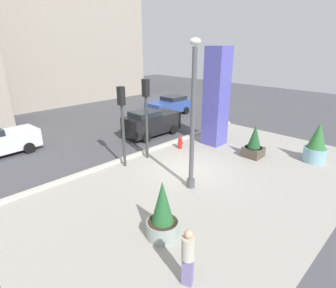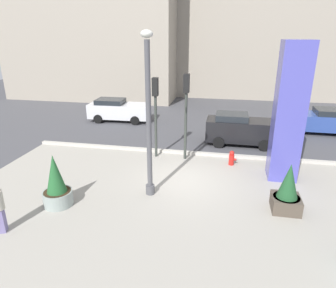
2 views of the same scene
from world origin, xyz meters
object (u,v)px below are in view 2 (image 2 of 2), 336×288
Objects in this scene: fire_hydrant at (232,158)px; car_passing_lane at (119,110)px; lamp_post at (149,121)px; potted_plant_curbside at (56,185)px; traffic_light_far_side at (186,103)px; traffic_light_corner at (155,104)px; art_pillar_blue at (289,113)px; car_intersection at (241,129)px; car_curb_east at (320,120)px; potted_plant_near_left at (287,191)px.

fire_hydrant is 10.63m from car_passing_lane.
potted_plant_curbside is (-3.24, -1.50, -2.25)m from lamp_post.
traffic_light_corner is (-1.56, 0.03, -0.14)m from traffic_light_far_side.
potted_plant_curbside is at bearing -81.46° from car_passing_lane.
traffic_light_corner is (-6.15, 1.30, -0.16)m from art_pillar_blue.
fire_hydrant is (3.27, 3.59, -2.71)m from lamp_post.
potted_plant_curbside is 0.50× the size of car_intersection.
car_curb_east is at bearing -0.87° from car_passing_lane.
art_pillar_blue reaches higher than car_curb_east.
lamp_post reaches higher than fire_hydrant.
traffic_light_far_side is (4.12, 5.43, 2.13)m from potted_plant_curbside.
art_pillar_blue is 3.19× the size of potted_plant_near_left.
fire_hydrant is at bearing -131.31° from car_curb_east.
potted_plant_near_left is 8.55m from potted_plant_curbside.
car_passing_lane is at bearing 179.13° from car_curb_east.
car_intersection is (0.49, 3.16, 0.57)m from fire_hydrant.
traffic_light_far_side is at bearing -142.82° from car_curb_east.
potted_plant_curbside is at bearing -130.32° from car_intersection.
potted_plant_curbside is 0.50× the size of traffic_light_corner.
lamp_post is 4.22m from potted_plant_curbside.
potted_plant_curbside is at bearing -141.99° from fire_hydrant.
art_pillar_blue is at bearing -15.44° from traffic_light_far_side.
traffic_light_corner is at bearing 178.87° from traffic_light_far_side.
car_intersection is at bearing 81.26° from fire_hydrant.
art_pillar_blue is at bearing -115.16° from car_curb_east.
lamp_post is 13.63m from car_curb_east.
lamp_post is 4.03m from traffic_light_far_side.
traffic_light_corner is at bearing 168.07° from art_pillar_blue.
car_intersection reaches higher than car_curb_east.
lamp_post is 1.06× the size of art_pillar_blue.
traffic_light_corner is 5.56m from car_intersection.
car_intersection is (4.43, 2.78, -1.89)m from traffic_light_corner.
car_passing_lane is at bearing 98.54° from potted_plant_curbside.
car_passing_lane is (-10.23, 10.50, 0.04)m from potted_plant_near_left.
art_pillar_blue reaches higher than car_passing_lane.
car_intersection is (2.87, 2.81, -2.03)m from traffic_light_far_side.
traffic_light_far_side reaches higher than potted_plant_curbside.
art_pillar_blue is 1.43× the size of traffic_light_corner.
car_intersection is at bearing 112.86° from art_pillar_blue.
traffic_light_far_side is (-4.34, 4.17, 2.17)m from potted_plant_near_left.
car_intersection is (3.75, 6.75, -2.14)m from lamp_post.
traffic_light_far_side is 0.97× the size of car_passing_lane.
art_pillar_blue is 6.28m from traffic_light_corner.
car_passing_lane is (-8.76, 3.51, -0.10)m from car_intersection.
lamp_post is at bearing -132.29° from fire_hydrant.
potted_plant_curbside reaches higher than car_passing_lane.
lamp_post reaches higher than traffic_light_corner.
car_intersection is 9.44m from car_passing_lane.
car_passing_lane reaches higher than fire_hydrant.
fire_hydrant is 0.18× the size of traffic_light_corner.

